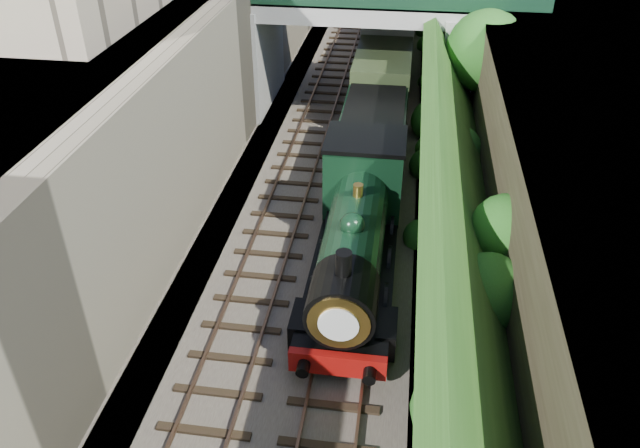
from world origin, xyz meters
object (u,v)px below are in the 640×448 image
(tree, at_px, (488,54))
(locomotive, at_px, (356,235))
(road_bridge, at_px, (381,35))
(tender, at_px, (372,144))

(tree, xyz_separation_m, locomotive, (-4.71, -10.92, -2.75))
(tree, bearing_deg, road_bridge, 141.29)
(tree, xyz_separation_m, tender, (-4.71, -3.56, -3.03))
(road_bridge, height_order, tender, road_bridge)
(road_bridge, xyz_separation_m, tender, (0.26, -7.54, -2.46))
(locomotive, relative_size, tender, 1.70)
(locomotive, bearing_deg, tree, 66.66)
(road_bridge, distance_m, tree, 6.39)
(road_bridge, height_order, locomotive, road_bridge)
(tree, distance_m, locomotive, 12.21)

